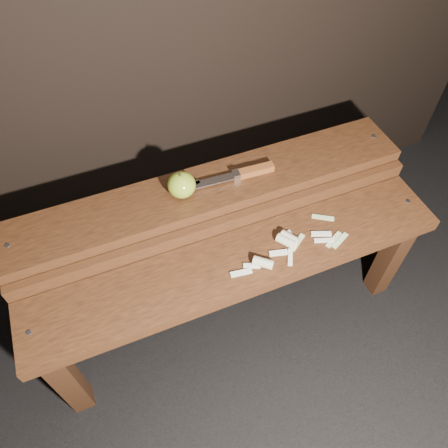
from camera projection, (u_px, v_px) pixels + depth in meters
name	position (u px, v px, depth m)	size (l,w,h in m)	color
ground	(230.00, 313.00, 1.56)	(60.00, 60.00, 0.00)	black
bench_front_tier	(240.00, 276.00, 1.24)	(1.20, 0.20, 0.42)	black
bench_rear_tier	(211.00, 206.00, 1.32)	(1.20, 0.21, 0.50)	black
apple	(182.00, 185.00, 1.21)	(0.08, 0.08, 0.08)	olive
knife	(245.00, 173.00, 1.27)	(0.26, 0.04, 0.02)	brown
apple_scraps	(285.00, 247.00, 1.21)	(0.36, 0.14, 0.03)	beige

